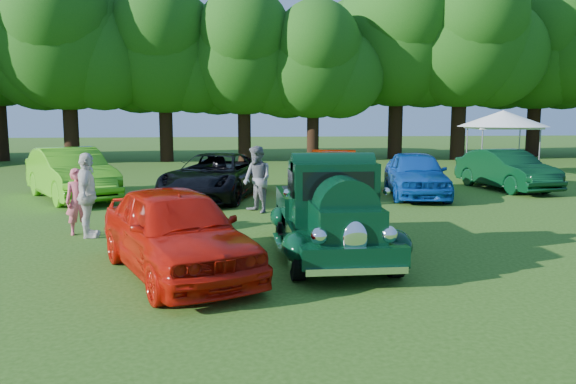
{
  "coord_description": "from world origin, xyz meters",
  "views": [
    {
      "loc": [
        -1.16,
        -10.43,
        2.83
      ],
      "look_at": [
        0.16,
        1.88,
        1.1
      ],
      "focal_mm": 35.0,
      "sensor_mm": 36.0,
      "label": 1
    }
  ],
  "objects": [
    {
      "name": "back_car_black",
      "position": [
        -1.61,
        8.4,
        0.76
      ],
      "size": [
        4.01,
        5.96,
        1.52
      ],
      "primitive_type": "imported",
      "rotation": [
        0.0,
        0.0,
        -0.3
      ],
      "color": "black",
      "rests_on": "ground"
    },
    {
      "name": "back_car_orange",
      "position": [
        2.6,
        9.14,
        0.73
      ],
      "size": [
        2.88,
        5.33,
        1.47
      ],
      "primitive_type": "imported",
      "rotation": [
        0.0,
        0.0,
        -0.17
      ],
      "color": "red",
      "rests_on": "ground"
    },
    {
      "name": "hero_pickup",
      "position": [
        0.85,
        0.47,
        0.83
      ],
      "size": [
        2.27,
        4.88,
        1.91
      ],
      "color": "black",
      "rests_on": "ground"
    },
    {
      "name": "canopy_tent",
      "position": [
        11.15,
        13.8,
        2.6
      ],
      "size": [
        4.55,
        4.55,
        2.99
      ],
      "rotation": [
        0.0,
        0.0,
        -0.16
      ],
      "color": "white",
      "rests_on": "ground"
    },
    {
      "name": "back_car_green",
      "position": [
        9.2,
        9.5,
        0.75
      ],
      "size": [
        2.29,
        4.74,
        1.5
      ],
      "primitive_type": "imported",
      "rotation": [
        0.0,
        0.0,
        0.16
      ],
      "color": "black",
      "rests_on": "ground"
    },
    {
      "name": "spectator_white",
      "position": [
        -4.38,
        2.68,
        0.98
      ],
      "size": [
        0.6,
        1.19,
        1.96
      ],
      "primitive_type": "imported",
      "rotation": [
        0.0,
        0.0,
        1.68
      ],
      "color": "silver",
      "rests_on": "ground"
    },
    {
      "name": "spectator_pink",
      "position": [
        -4.69,
        3.03,
        0.79
      ],
      "size": [
        0.67,
        0.55,
        1.57
      ],
      "primitive_type": "imported",
      "rotation": [
        0.0,
        0.0,
        0.34
      ],
      "color": "#C4505F",
      "rests_on": "ground"
    },
    {
      "name": "red_convertible",
      "position": [
        -2.09,
        -0.58,
        0.78
      ],
      "size": [
        3.51,
        4.95,
        1.57
      ],
      "primitive_type": "imported",
      "rotation": [
        0.0,
        0.0,
        0.41
      ],
      "color": "#BB1308",
      "rests_on": "ground"
    },
    {
      "name": "back_car_lime",
      "position": [
        -6.38,
        8.8,
        0.85
      ],
      "size": [
        4.16,
        5.4,
        1.71
      ],
      "primitive_type": "imported",
      "rotation": [
        0.0,
        0.0,
        0.52
      ],
      "color": "#49B217",
      "rests_on": "ground"
    },
    {
      "name": "back_car_blue",
      "position": [
        5.24,
        8.13,
        0.79
      ],
      "size": [
        2.61,
        4.86,
        1.57
      ],
      "primitive_type": "imported",
      "rotation": [
        0.0,
        0.0,
        -0.17
      ],
      "color": "#0E409F",
      "rests_on": "ground"
    },
    {
      "name": "spectator_grey",
      "position": [
        -0.34,
        5.55,
        0.96
      ],
      "size": [
        1.11,
        1.18,
        1.92
      ],
      "primitive_type": "imported",
      "rotation": [
        0.0,
        0.0,
        -1.02
      ],
      "color": "slate",
      "rests_on": "ground"
    },
    {
      "name": "tree_line",
      "position": [
        0.2,
        23.84,
        6.99
      ],
      "size": [
        62.81,
        10.84,
        12.36
      ],
      "color": "black",
      "rests_on": "ground"
    },
    {
      "name": "ground",
      "position": [
        0.0,
        0.0,
        0.0
      ],
      "size": [
        120.0,
        120.0,
        0.0
      ],
      "primitive_type": "plane",
      "color": "#2A5112",
      "rests_on": "ground"
    }
  ]
}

